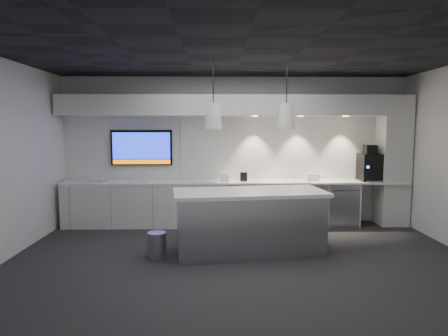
{
  "coord_description": "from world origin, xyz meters",
  "views": [
    {
      "loc": [
        -0.36,
        -5.75,
        2.0
      ],
      "look_at": [
        -0.23,
        1.1,
        1.28
      ],
      "focal_mm": 32.0,
      "sensor_mm": 36.0,
      "label": 1
    }
  ],
  "objects_px": {
    "island": "(249,222)",
    "bin": "(157,245)",
    "wall_tv": "(142,148)",
    "coffee_machine": "(370,166)"
  },
  "relations": [
    {
      "from": "coffee_machine",
      "to": "island",
      "type": "bearing_deg",
      "value": -145.86
    },
    {
      "from": "island",
      "to": "bin",
      "type": "xyz_separation_m",
      "value": [
        -1.42,
        -0.24,
        -0.3
      ]
    },
    {
      "from": "wall_tv",
      "to": "bin",
      "type": "relative_size",
      "value": 3.12
    },
    {
      "from": "bin",
      "to": "coffee_machine",
      "type": "relative_size",
      "value": 0.56
    },
    {
      "from": "island",
      "to": "bin",
      "type": "relative_size",
      "value": 6.14
    },
    {
      "from": "wall_tv",
      "to": "island",
      "type": "xyz_separation_m",
      "value": [
        2.05,
        -2.06,
        -1.06
      ]
    },
    {
      "from": "island",
      "to": "bin",
      "type": "bearing_deg",
      "value": -177.76
    },
    {
      "from": "wall_tv",
      "to": "coffee_machine",
      "type": "relative_size",
      "value": 1.73
    },
    {
      "from": "island",
      "to": "bin",
      "type": "distance_m",
      "value": 1.47
    },
    {
      "from": "bin",
      "to": "coffee_machine",
      "type": "distance_m",
      "value": 4.6
    }
  ]
}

